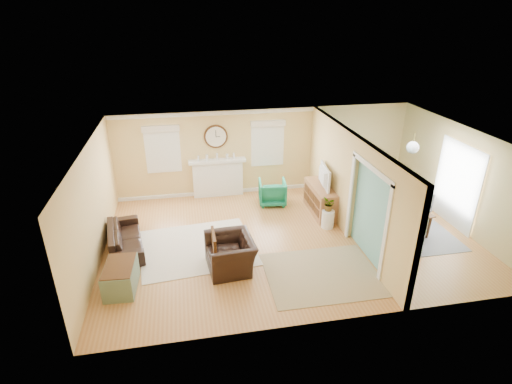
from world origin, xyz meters
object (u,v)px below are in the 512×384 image
eames_chair (230,254)px  green_chair (272,192)px  sofa (125,238)px  dining_table (395,215)px  credenza (320,199)px

eames_chair → green_chair: 3.41m
green_chair → eames_chair: bearing=69.0°
sofa → eames_chair: (2.37, -1.26, 0.09)m
green_chair → dining_table: green_chair is taller
credenza → dining_table: size_ratio=0.84×
eames_chair → dining_table: size_ratio=0.62×
sofa → credenza: 5.27m
eames_chair → dining_table: bearing=99.0°
sofa → credenza: bearing=-88.8°
green_chair → sofa: bearing=30.9°
sofa → dining_table: bearing=-100.4°
green_chair → credenza: size_ratio=0.52×
sofa → credenza: (5.18, 0.94, 0.12)m
sofa → dining_table: (6.88, -0.16, 0.04)m
credenza → dining_table: credenza is taller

